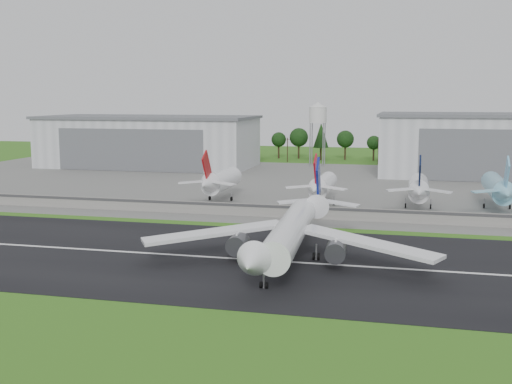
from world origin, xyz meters
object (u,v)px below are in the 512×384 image
(parked_jet_navy, at_px, (419,188))
(parked_jet_skyblue, at_px, (498,188))
(main_airliner, at_px, (290,238))
(parked_jet_red_a, at_px, (219,181))
(parked_jet_red_b, at_px, (322,186))

(parked_jet_navy, height_order, parked_jet_skyblue, parked_jet_skyblue)
(main_airliner, relative_size, parked_jet_red_a, 1.89)
(parked_jet_navy, bearing_deg, parked_jet_skyblue, 12.89)
(main_airliner, xyz_separation_m, parked_jet_skyblue, (46.31, 72.01, 1.34))
(parked_jet_red_a, xyz_separation_m, parked_jet_red_b, (31.56, -0.04, -0.29))
(main_airliner, height_order, parked_jet_red_b, main_airliner)
(parked_jet_red_a, height_order, parked_jet_red_b, parked_jet_red_a)
(main_airliner, bearing_deg, parked_jet_skyblue, -126.17)
(parked_jet_red_a, distance_m, parked_jet_navy, 59.18)
(parked_jet_red_b, height_order, parked_jet_skyblue, parked_jet_skyblue)
(parked_jet_red_b, relative_size, parked_jet_skyblue, 0.84)
(parked_jet_red_b, bearing_deg, parked_jet_red_a, 179.92)
(main_airliner, bearing_deg, parked_jet_red_a, -65.99)
(parked_jet_navy, xyz_separation_m, parked_jet_skyblue, (21.92, 5.02, 0.05))
(parked_jet_red_b, relative_size, parked_jet_navy, 1.00)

